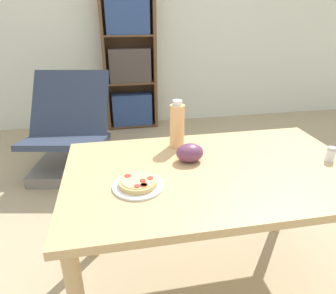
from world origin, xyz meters
name	(u,v)px	position (x,y,z in m)	size (l,w,h in m)	color
ground_plane	(200,268)	(0.00, 0.00, 0.00)	(14.00, 14.00, 0.00)	tan
wall_back	(143,18)	(0.00, 2.62, 1.30)	(8.00, 0.05, 2.60)	silver
dining_table	(213,186)	(0.00, -0.11, 0.64)	(1.34, 0.81, 0.73)	tan
pizza_on_plate	(138,184)	(-0.36, -0.21, 0.74)	(0.21, 0.21, 0.04)	white
grape_bunch	(190,153)	(-0.09, -0.02, 0.77)	(0.13, 0.10, 0.09)	#6B3856
drink_bottle	(177,125)	(-0.12, 0.16, 0.85)	(0.08, 0.08, 0.25)	#EFB270
salt_shaker	(331,154)	(0.56, -0.14, 0.76)	(0.04, 0.04, 0.07)	white
lounge_chair_near	(70,143)	(-0.85, 1.35, 0.29)	(0.80, 0.87, 0.88)	slate
bookshelf	(130,63)	(-0.20, 2.47, 0.80)	(0.63, 0.26, 1.69)	brown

